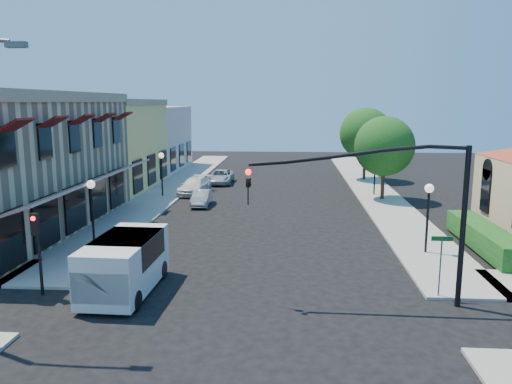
# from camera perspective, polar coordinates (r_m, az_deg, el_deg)

# --- Properties ---
(ground) EXTENTS (120.00, 120.00, 0.00)m
(ground) POSITION_cam_1_polar(r_m,az_deg,el_deg) (18.24, -1.86, -14.05)
(ground) COLOR black
(ground) RESTS_ON ground
(sidewalk_left) EXTENTS (3.50, 50.00, 0.12)m
(sidewalk_left) POSITION_cam_1_polar(r_m,az_deg,el_deg) (45.40, -9.34, 0.66)
(sidewalk_left) COLOR gray
(sidewalk_left) RESTS_ON ground
(sidewalk_right) EXTENTS (3.50, 50.00, 0.12)m
(sidewalk_right) POSITION_cam_1_polar(r_m,az_deg,el_deg) (44.71, 13.03, 0.39)
(sidewalk_right) COLOR gray
(sidewalk_right) RESTS_ON ground
(curb_red_strip) EXTENTS (0.25, 10.00, 0.06)m
(curb_red_strip) POSITION_cam_1_polar(r_m,az_deg,el_deg) (27.08, -14.82, -6.20)
(curb_red_strip) COLOR maroon
(curb_red_strip) RESTS_ON ground
(yellow_stucco_building) EXTENTS (10.00, 12.00, 7.60)m
(yellow_stucco_building) POSITION_cam_1_polar(r_m,az_deg,el_deg) (46.05, -18.00, 5.13)
(yellow_stucco_building) COLOR #E8CE68
(yellow_stucco_building) RESTS_ON ground
(pink_stucco_building) EXTENTS (10.00, 12.00, 7.00)m
(pink_stucco_building) POSITION_cam_1_polar(r_m,az_deg,el_deg) (57.34, -13.50, 5.95)
(pink_stucco_building) COLOR beige
(pink_stucco_building) RESTS_ON ground
(hedge) EXTENTS (1.40, 8.00, 1.10)m
(hedge) POSITION_cam_1_polar(r_m,az_deg,el_deg) (28.41, 24.55, -6.02)
(hedge) COLOR #154714
(hedge) RESTS_ON ground
(street_tree_a) EXTENTS (4.56, 4.56, 6.48)m
(street_tree_a) POSITION_cam_1_polar(r_m,az_deg,el_deg) (39.31, 14.46, 5.09)
(street_tree_a) COLOR #301F13
(street_tree_a) RESTS_ON ground
(street_tree_b) EXTENTS (4.94, 4.94, 7.02)m
(street_tree_b) POSITION_cam_1_polar(r_m,az_deg,el_deg) (49.13, 12.41, 6.55)
(street_tree_b) COLOR #301F13
(street_tree_b) RESTS_ON ground
(signal_mast_arm) EXTENTS (8.01, 0.39, 6.00)m
(signal_mast_arm) POSITION_cam_1_polar(r_m,az_deg,el_deg) (18.80, 16.61, -0.65)
(signal_mast_arm) COLOR black
(signal_mast_arm) RESTS_ON ground
(secondary_signal) EXTENTS (0.28, 0.42, 3.32)m
(secondary_signal) POSITION_cam_1_polar(r_m,az_deg,el_deg) (21.07, -23.74, -4.89)
(secondary_signal) COLOR black
(secondary_signal) RESTS_ON ground
(street_name_sign) EXTENTS (0.80, 0.06, 2.50)m
(street_name_sign) POSITION_cam_1_polar(r_m,az_deg,el_deg) (20.43, 20.38, -6.92)
(street_name_sign) COLOR #595B5E
(street_name_sign) RESTS_ON ground
(lamppost_left_near) EXTENTS (0.44, 0.44, 3.57)m
(lamppost_left_near) POSITION_cam_1_polar(r_m,az_deg,el_deg) (27.02, -18.30, -0.44)
(lamppost_left_near) COLOR black
(lamppost_left_near) RESTS_ON ground
(lamppost_left_far) EXTENTS (0.44, 0.44, 3.57)m
(lamppost_left_far) POSITION_cam_1_polar(r_m,az_deg,el_deg) (40.16, -10.75, 3.24)
(lamppost_left_far) COLOR black
(lamppost_left_far) RESTS_ON ground
(lamppost_right_near) EXTENTS (0.44, 0.44, 3.57)m
(lamppost_right_near) POSITION_cam_1_polar(r_m,az_deg,el_deg) (25.88, 19.12, -0.94)
(lamppost_right_near) COLOR black
(lamppost_right_near) RESTS_ON ground
(lamppost_right_far) EXTENTS (0.44, 0.44, 3.57)m
(lamppost_right_far) POSITION_cam_1_polar(r_m,az_deg,el_deg) (41.37, 13.47, 3.34)
(lamppost_right_far) COLOR black
(lamppost_right_far) RESTS_ON ground
(white_van) EXTENTS (2.34, 5.08, 2.23)m
(white_van) POSITION_cam_1_polar(r_m,az_deg,el_deg) (20.57, -14.81, -7.69)
(white_van) COLOR silver
(white_van) RESTS_ON ground
(parked_car_a) EXTENTS (1.72, 3.65, 1.21)m
(parked_car_a) POSITION_cam_1_polar(r_m,az_deg,el_deg) (24.87, -14.83, -6.21)
(parked_car_a) COLOR black
(parked_car_a) RESTS_ON ground
(parked_car_b) EXTENTS (1.30, 3.48, 1.14)m
(parked_car_b) POSITION_cam_1_polar(r_m,az_deg,el_deg) (36.79, -6.25, -0.69)
(parked_car_b) COLOR #9EA0A3
(parked_car_b) RESTS_ON ground
(parked_car_c) EXTENTS (2.50, 4.84, 1.34)m
(parked_car_c) POSITION_cam_1_polar(r_m,az_deg,el_deg) (41.49, -7.02, 0.68)
(parked_car_c) COLOR silver
(parked_car_c) RESTS_ON ground
(parked_car_d) EXTENTS (2.11, 4.57, 1.27)m
(parked_car_d) POSITION_cam_1_polar(r_m,az_deg,el_deg) (46.67, -4.03, 1.75)
(parked_car_d) COLOR #B7B9BC
(parked_car_d) RESTS_ON ground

